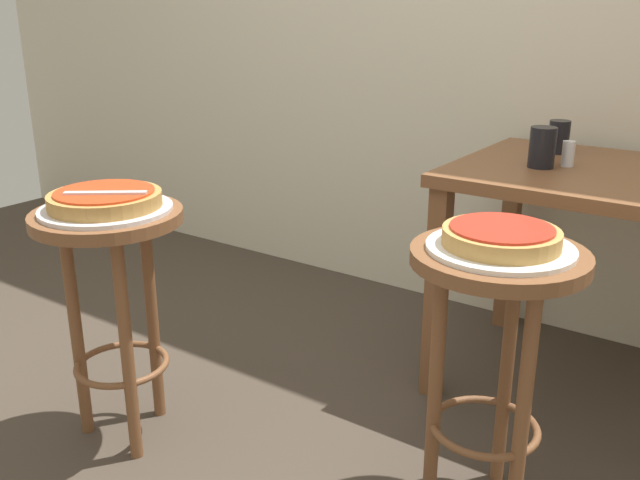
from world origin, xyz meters
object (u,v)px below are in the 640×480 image
at_px(pizza_middle, 501,236).
at_px(stool_foreground, 112,271).
at_px(serving_plate_middle, 500,248).
at_px(serving_plate_foreground, 106,209).
at_px(pizza_foreground, 105,199).
at_px(pizza_server_knife, 105,193).
at_px(stool_middle, 494,320).
at_px(cup_near_edge, 542,147).
at_px(cup_far_edge, 559,137).
at_px(dining_table, 595,210).
at_px(condiment_shaker, 568,154).

bearing_deg(pizza_middle, stool_foreground, -162.88).
bearing_deg(stool_foreground, serving_plate_middle, 17.12).
xyz_separation_m(serving_plate_foreground, pizza_middle, (1.01, 0.31, 0.03)).
xyz_separation_m(pizza_foreground, pizza_server_knife, (0.03, -0.02, 0.03)).
distance_m(stool_middle, cup_near_edge, 0.76).
distance_m(stool_foreground, cup_far_edge, 1.54).
height_order(serving_plate_foreground, pizza_server_knife, pizza_server_knife).
height_order(pizza_foreground, cup_near_edge, cup_near_edge).
relative_size(serving_plate_foreground, pizza_foreground, 1.18).
relative_size(cup_near_edge, cup_far_edge, 1.13).
xyz_separation_m(pizza_foreground, serving_plate_middle, (1.01, 0.31, -0.03)).
xyz_separation_m(serving_plate_foreground, cup_far_edge, (0.85, 1.25, 0.10)).
distance_m(stool_foreground, serving_plate_middle, 1.07).
distance_m(serving_plate_foreground, dining_table, 1.49).
distance_m(pizza_foreground, stool_middle, 1.08).
height_order(cup_far_edge, condiment_shaker, cup_far_edge).
distance_m(pizza_middle, cup_near_edge, 0.70).
bearing_deg(serving_plate_foreground, cup_near_edge, 48.87).
bearing_deg(cup_far_edge, stool_middle, -80.15).
xyz_separation_m(stool_middle, pizza_server_knife, (-0.98, -0.33, 0.24)).
bearing_deg(stool_middle, pizza_foreground, -162.88).
relative_size(stool_foreground, stool_middle, 1.00).
height_order(cup_near_edge, condiment_shaker, cup_near_edge).
height_order(stool_middle, cup_near_edge, cup_near_edge).
xyz_separation_m(serving_plate_foreground, cup_near_edge, (0.87, 1.00, 0.11)).
bearing_deg(pizza_foreground, pizza_server_knife, -33.69).
xyz_separation_m(serving_plate_middle, dining_table, (0.02, 0.76, -0.08)).
height_order(cup_far_edge, pizza_server_knife, cup_far_edge).
relative_size(dining_table, cup_far_edge, 7.63).
relative_size(stool_foreground, cup_far_edge, 6.31).
xyz_separation_m(dining_table, condiment_shaker, (-0.10, -0.01, 0.17)).
distance_m(stool_middle, dining_table, 0.77).
distance_m(serving_plate_foreground, serving_plate_middle, 1.06).
bearing_deg(dining_table, serving_plate_foreground, -134.02).
relative_size(stool_foreground, pizza_server_knife, 3.22).
height_order(serving_plate_middle, cup_far_edge, cup_far_edge).
relative_size(dining_table, condiment_shaker, 10.66).
height_order(serving_plate_middle, pizza_middle, pizza_middle).
height_order(serving_plate_middle, condiment_shaker, condiment_shaker).
relative_size(pizza_foreground, condiment_shaker, 3.81).
bearing_deg(pizza_middle, dining_table, 88.12).
relative_size(serving_plate_foreground, condiment_shaker, 4.50).
xyz_separation_m(pizza_foreground, condiment_shaker, (0.94, 1.06, 0.06)).
bearing_deg(dining_table, serving_plate_middle, -91.88).
distance_m(stool_foreground, pizza_server_knife, 0.24).
bearing_deg(serving_plate_foreground, dining_table, 45.98).
relative_size(stool_middle, serving_plate_middle, 2.07).
height_order(serving_plate_middle, cup_near_edge, cup_near_edge).
height_order(stool_foreground, pizza_server_knife, pizza_server_knife).
xyz_separation_m(serving_plate_middle, pizza_server_knife, (-0.98, -0.33, 0.06)).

